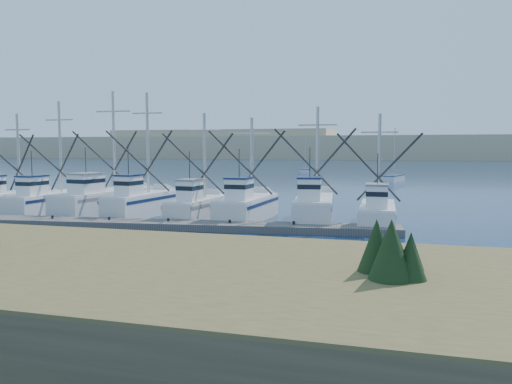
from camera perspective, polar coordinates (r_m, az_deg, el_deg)
ground at (r=24.93m, az=-0.06°, el=-6.77°), size 500.00×500.00×0.00m
floating_dock at (r=33.01m, az=-13.28°, el=-3.58°), size 32.97×5.72×0.44m
dune_ridge at (r=233.61m, az=13.76°, el=4.94°), size 360.00×60.00×10.00m
trawler_fleet at (r=37.52m, az=-10.16°, el=-1.32°), size 31.53×9.59×9.65m
sailboat_near at (r=77.87m, az=15.49°, el=1.52°), size 3.30×6.72×8.10m
sailboat_far at (r=99.02m, az=5.61°, el=2.41°), size 2.85×5.62×8.10m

